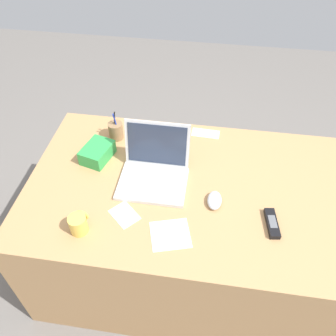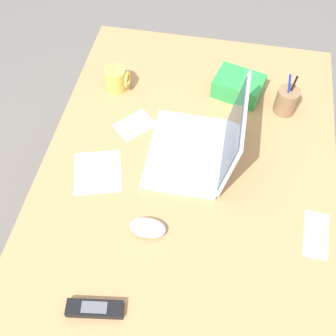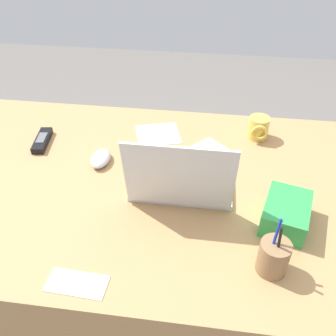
{
  "view_description": "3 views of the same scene",
  "coord_description": "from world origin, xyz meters",
  "px_view_note": "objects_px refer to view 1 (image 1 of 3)",
  "views": [
    {
      "loc": [
        0.06,
        -1.12,
        1.97
      ],
      "look_at": [
        -0.11,
        0.03,
        0.79
      ],
      "focal_mm": 37.62,
      "sensor_mm": 36.0,
      "label": 1
    },
    {
      "loc": [
        0.66,
        0.08,
        1.84
      ],
      "look_at": [
        -0.08,
        -0.06,
        0.76
      ],
      "focal_mm": 45.25,
      "sensor_mm": 36.0,
      "label": 2
    },
    {
      "loc": [
        -0.25,
        0.9,
        1.5
      ],
      "look_at": [
        -0.13,
        0.0,
        0.78
      ],
      "focal_mm": 38.84,
      "sensor_mm": 36.0,
      "label": 3
    }
  ],
  "objects_px": {
    "pen_holder": "(116,131)",
    "snack_bag": "(97,152)",
    "laptop": "(154,170)",
    "computer_mouse": "(214,200)",
    "cordless_phone": "(272,223)",
    "coffee_mug_white": "(79,224)"
  },
  "relations": [
    {
      "from": "laptop",
      "to": "pen_holder",
      "type": "height_order",
      "value": "laptop"
    },
    {
      "from": "pen_holder",
      "to": "snack_bag",
      "type": "bearing_deg",
      "value": -107.24
    },
    {
      "from": "laptop",
      "to": "cordless_phone",
      "type": "height_order",
      "value": "laptop"
    },
    {
      "from": "pen_holder",
      "to": "snack_bag",
      "type": "relative_size",
      "value": 1.01
    },
    {
      "from": "computer_mouse",
      "to": "pen_holder",
      "type": "height_order",
      "value": "pen_holder"
    },
    {
      "from": "snack_bag",
      "to": "computer_mouse",
      "type": "bearing_deg",
      "value": -18.84
    },
    {
      "from": "computer_mouse",
      "to": "snack_bag",
      "type": "bearing_deg",
      "value": 161.49
    },
    {
      "from": "coffee_mug_white",
      "to": "snack_bag",
      "type": "height_order",
      "value": "coffee_mug_white"
    },
    {
      "from": "coffee_mug_white",
      "to": "cordless_phone",
      "type": "xyz_separation_m",
      "value": [
        0.81,
        0.15,
        -0.03
      ]
    },
    {
      "from": "laptop",
      "to": "computer_mouse",
      "type": "xyz_separation_m",
      "value": [
        0.3,
        -0.11,
        -0.03
      ]
    },
    {
      "from": "computer_mouse",
      "to": "pen_holder",
      "type": "distance_m",
      "value": 0.68
    },
    {
      "from": "computer_mouse",
      "to": "snack_bag",
      "type": "height_order",
      "value": "snack_bag"
    },
    {
      "from": "pen_holder",
      "to": "laptop",
      "type": "bearing_deg",
      "value": -45.99
    },
    {
      "from": "computer_mouse",
      "to": "cordless_phone",
      "type": "height_order",
      "value": "computer_mouse"
    },
    {
      "from": "cordless_phone",
      "to": "laptop",
      "type": "bearing_deg",
      "value": 160.12
    },
    {
      "from": "cordless_phone",
      "to": "snack_bag",
      "type": "bearing_deg",
      "value": 161.11
    },
    {
      "from": "laptop",
      "to": "coffee_mug_white",
      "type": "height_order",
      "value": "laptop"
    },
    {
      "from": "computer_mouse",
      "to": "laptop",
      "type": "bearing_deg",
      "value": 159.73
    },
    {
      "from": "pen_holder",
      "to": "snack_bag",
      "type": "xyz_separation_m",
      "value": [
        -0.05,
        -0.17,
        -0.01
      ]
    },
    {
      "from": "coffee_mug_white",
      "to": "pen_holder",
      "type": "xyz_separation_m",
      "value": [
        0.0,
        0.62,
        0.01
      ]
    },
    {
      "from": "coffee_mug_white",
      "to": "pen_holder",
      "type": "relative_size",
      "value": 0.52
    },
    {
      "from": "laptop",
      "to": "pen_holder",
      "type": "bearing_deg",
      "value": 134.01
    }
  ]
}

